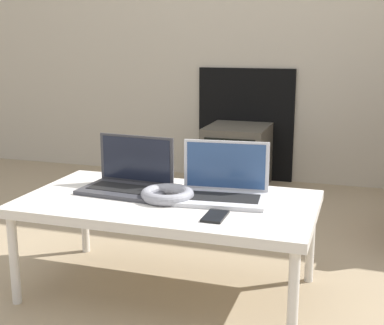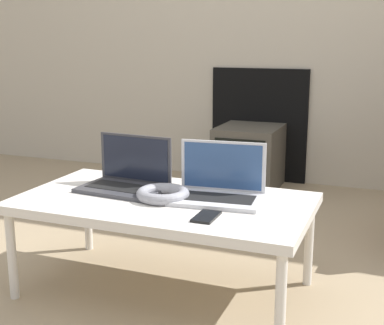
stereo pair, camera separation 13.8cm
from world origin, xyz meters
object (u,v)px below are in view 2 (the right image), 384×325
at_px(laptop_left, 127,178).
at_px(headphones, 162,194).
at_px(tv, 249,157).
at_px(phone, 206,217).
at_px(laptop_right, 219,187).

relative_size(laptop_left, headphones, 1.73).
bearing_deg(tv, headphones, -86.46).
bearing_deg(laptop_left, headphones, -18.48).
bearing_deg(tv, phone, -79.31).
distance_m(laptop_left, laptop_right, 0.40).
height_order(laptop_left, tv, laptop_left).
relative_size(laptop_left, laptop_right, 0.99).
xyz_separation_m(laptop_left, headphones, (0.20, -0.08, -0.03)).
distance_m(laptop_left, phone, 0.49).
xyz_separation_m(laptop_right, tv, (-0.30, 1.55, -0.22)).
relative_size(laptop_right, headphones, 1.74).
xyz_separation_m(laptop_left, laptop_right, (0.40, -0.00, 0.00)).
bearing_deg(laptop_left, phone, -23.48).
bearing_deg(headphones, tv, 93.54).
relative_size(laptop_right, phone, 2.75).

